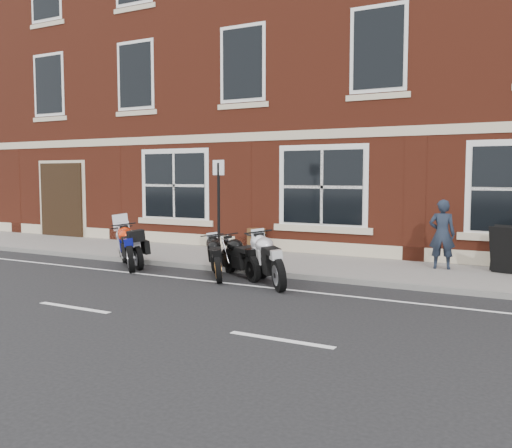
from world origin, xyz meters
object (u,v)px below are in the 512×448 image
at_px(parking_sign, 219,205).
at_px(pedestrian_left, 442,234).
at_px(moto_sport_silver, 270,258).
at_px(barrel_planter, 256,240).
at_px(moto_sport_red, 130,245).
at_px(a_board_sign, 505,249).
at_px(moto_touring_silver, 131,245).
at_px(moto_naked_black, 240,255).
at_px(moto_sport_black, 218,256).

bearing_deg(parking_sign, pedestrian_left, 34.14).
relative_size(moto_sport_silver, barrel_planter, 2.67).
relative_size(moto_sport_red, moto_sport_silver, 0.94).
xyz_separation_m(moto_sport_red, barrel_planter, (1.65, 3.51, -0.11)).
height_order(moto_sport_silver, parking_sign, parking_sign).
relative_size(pedestrian_left, a_board_sign, 1.53).
distance_m(moto_touring_silver, moto_sport_silver, 4.25).
bearing_deg(moto_sport_silver, parking_sign, 110.34).
relative_size(moto_sport_red, barrel_planter, 2.51).
distance_m(a_board_sign, barrel_planter, 6.69).
height_order(moto_naked_black, a_board_sign, a_board_sign).
xyz_separation_m(a_board_sign, barrel_planter, (-6.66, 0.61, -0.21)).
relative_size(moto_sport_red, moto_sport_black, 1.02).
xyz_separation_m(moto_touring_silver, barrel_planter, (1.81, 3.28, -0.08)).
xyz_separation_m(moto_sport_black, parking_sign, (-0.53, 0.87, 1.10)).
relative_size(moto_sport_black, barrel_planter, 2.47).
bearing_deg(barrel_planter, moto_touring_silver, -118.95).
height_order(moto_touring_silver, moto_sport_silver, moto_touring_silver).
distance_m(moto_touring_silver, moto_sport_black, 2.85).
height_order(moto_sport_black, a_board_sign, a_board_sign).
bearing_deg(a_board_sign, barrel_planter, -170.66).
relative_size(moto_touring_silver, moto_naked_black, 1.04).
relative_size(a_board_sign, parking_sign, 0.42).
distance_m(moto_sport_red, moto_naked_black, 3.09).
height_order(moto_naked_black, barrel_planter, moto_naked_black).
height_order(pedestrian_left, barrel_planter, pedestrian_left).
distance_m(moto_touring_silver, moto_naked_black, 3.24).
bearing_deg(parking_sign, moto_sport_silver, -16.46).
height_order(moto_sport_silver, moto_naked_black, moto_sport_silver).
bearing_deg(moto_naked_black, moto_sport_red, 128.67).
bearing_deg(pedestrian_left, moto_sport_silver, 36.77).
relative_size(moto_touring_silver, moto_sport_red, 1.05).
relative_size(moto_sport_black, parking_sign, 0.63).
distance_m(moto_sport_silver, pedestrian_left, 4.22).
height_order(moto_sport_red, moto_sport_silver, moto_sport_silver).
bearing_deg(moto_sport_red, pedestrian_left, -23.04).
distance_m(pedestrian_left, parking_sign, 5.28).
bearing_deg(moto_sport_silver, moto_naked_black, 114.31).
bearing_deg(moto_naked_black, moto_sport_black, 161.03).
xyz_separation_m(moto_naked_black, parking_sign, (-0.94, 0.57, 1.09)).
bearing_deg(moto_sport_silver, moto_touring_silver, 131.41).
relative_size(moto_touring_silver, pedestrian_left, 1.05).
height_order(moto_sport_black, moto_sport_silver, moto_sport_silver).
xyz_separation_m(pedestrian_left, a_board_sign, (1.35, 0.08, -0.28)).
bearing_deg(moto_sport_red, barrel_planter, 19.73).
height_order(pedestrian_left, a_board_sign, pedestrian_left).
xyz_separation_m(barrel_planter, parking_sign, (0.49, -2.75, 1.14)).
xyz_separation_m(moto_sport_red, a_board_sign, (8.31, 2.90, 0.10)).
bearing_deg(moto_touring_silver, barrel_planter, 4.98).
bearing_deg(moto_sport_silver, pedestrian_left, 4.32).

